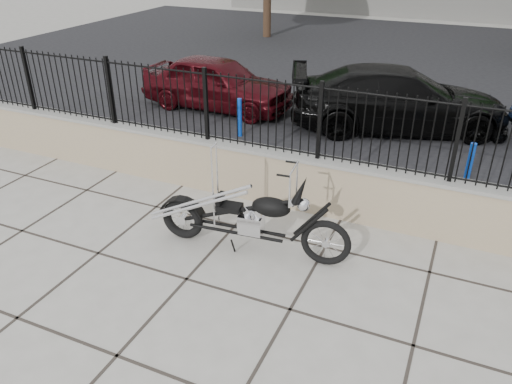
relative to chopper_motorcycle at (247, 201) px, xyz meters
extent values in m
plane|color=#99968E|center=(-0.46, -0.98, -0.82)|extent=(90.00, 90.00, 0.00)
plane|color=black|center=(-0.46, 11.52, -0.82)|extent=(30.00, 30.00, 0.00)
cube|color=gray|center=(-0.46, 1.52, -0.34)|extent=(14.00, 0.36, 0.96)
cube|color=black|center=(-0.46, 1.52, 0.74)|extent=(14.00, 0.08, 1.20)
imported|color=#3C080E|center=(-3.46, 5.63, -0.14)|extent=(4.02, 1.71, 1.36)
imported|color=black|center=(1.08, 5.98, -0.10)|extent=(5.33, 3.51, 1.43)
cylinder|color=#0D35CF|center=(-2.07, 4.06, -0.38)|extent=(0.13, 0.13, 0.88)
cylinder|color=#0B24A9|center=(2.80, 3.39, -0.38)|extent=(0.12, 0.12, 0.89)
camera|label=1|loc=(2.60, -5.55, 3.41)|focal=35.00mm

